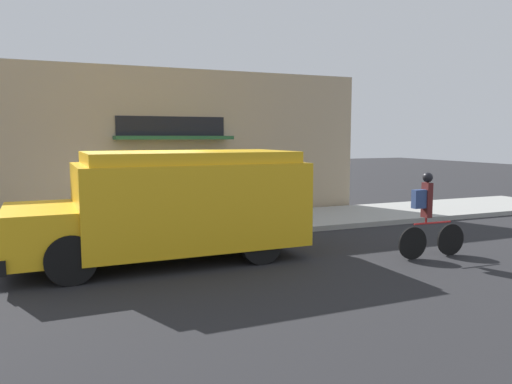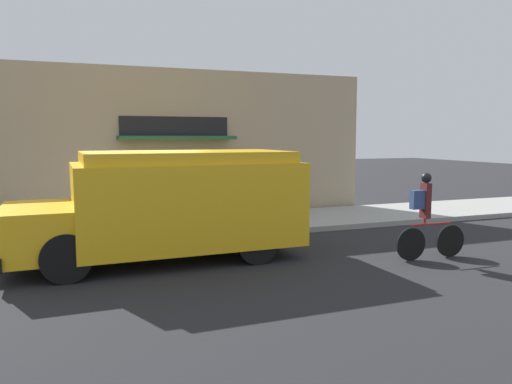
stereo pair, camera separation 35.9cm
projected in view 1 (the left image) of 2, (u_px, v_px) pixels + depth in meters
ground_plane at (147, 246)px, 10.91m from camera, size 70.00×70.00×0.00m
sidewalk at (136, 231)px, 12.26m from camera, size 28.00×2.98×0.14m
storefront at (124, 145)px, 13.63m from camera, size 14.55×0.89×4.29m
school_bus at (174, 204)px, 9.58m from camera, size 5.47×2.70×2.10m
cyclist at (428, 217)px, 9.75m from camera, size 1.57×0.20×1.69m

